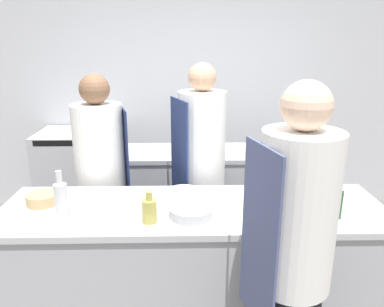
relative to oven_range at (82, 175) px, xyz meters
name	(u,v)px	position (x,y,z in m)	size (l,w,h in m)	color
wall_back	(188,88)	(1.19, 0.38, 0.91)	(8.00, 0.06, 2.80)	silver
prep_counter	(193,268)	(1.19, -1.75, -0.04)	(2.45, 0.73, 0.91)	#A8AAAF
pass_counter	(214,194)	(1.43, -0.50, -0.04)	(1.87, 0.60, 0.91)	#A8AAAF
oven_range	(82,175)	(0.00, 0.00, 0.00)	(0.87, 0.65, 0.98)	#A8AAAF
chef_at_prep_near	(291,268)	(1.63, -2.41, 0.40)	(0.40, 0.39, 1.78)	black
chef_at_stove	(102,181)	(0.47, -1.12, 0.35)	(0.44, 0.43, 1.69)	black
chef_at_pass_far	(201,174)	(1.27, -1.08, 0.39)	(0.43, 0.42, 1.77)	black
bottle_olive_oil	(305,184)	(1.96, -1.56, 0.49)	(0.07, 0.07, 0.19)	#5B2319
bottle_vinegar	(149,210)	(0.93, -1.95, 0.49)	(0.09, 0.09, 0.19)	#B2A84C
bottle_wine	(61,199)	(0.40, -1.88, 0.53)	(0.08, 0.08, 0.29)	silver
bottle_cooking_oil	(337,203)	(2.03, -1.91, 0.51)	(0.07, 0.07, 0.23)	#19471E
bottle_sauce	(256,180)	(1.63, -1.50, 0.50)	(0.06, 0.06, 0.22)	black
bottle_water	(268,183)	(1.70, -1.60, 0.52)	(0.08, 0.08, 0.26)	#2D5175
bowl_mixing_large	(43,199)	(0.21, -1.67, 0.45)	(0.21, 0.21, 0.07)	tan
bowl_prep_small	(183,194)	(1.12, -1.61, 0.44)	(0.23, 0.23, 0.06)	white
bowl_ceramic_blue	(191,212)	(1.17, -1.88, 0.45)	(0.26, 0.26, 0.06)	#B7BABC
stockpot	(288,140)	(2.15, -0.42, 0.50)	(0.29, 0.29, 0.17)	#A8AAAF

